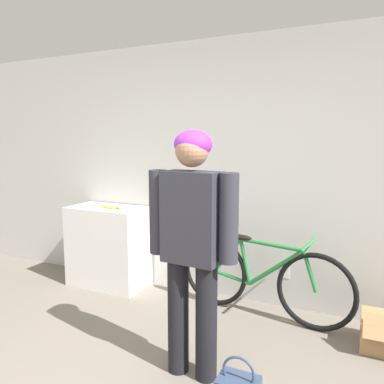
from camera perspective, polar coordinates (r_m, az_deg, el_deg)
wall_back at (r=3.76m, az=6.33°, el=3.11°), size 8.00×0.07×2.60m
side_shelf at (r=4.30m, az=-12.65°, el=-8.05°), size 0.85×0.47×0.88m
person at (r=2.49m, az=0.01°, el=-6.59°), size 0.63×0.24×1.68m
bicycle at (r=3.55m, az=10.53°, el=-12.79°), size 1.65×0.46×0.75m
banana at (r=4.10m, az=-12.33°, el=-2.25°), size 0.31×0.08×0.03m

